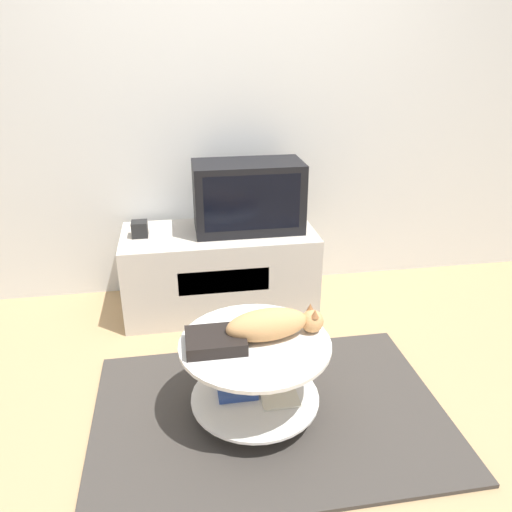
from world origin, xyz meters
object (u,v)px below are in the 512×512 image
speaker (140,229)px  cat (271,324)px  dvd_box (216,341)px  tv (248,197)px

speaker → cat: bearing=-60.1°
dvd_box → speaker: bearing=108.2°
tv → dvd_box: size_ratio=2.57×
tv → cat: 1.11m
tv → cat: (-0.06, -1.08, -0.26)m
tv → speaker: tv is taller
speaker → dvd_box: size_ratio=0.37×
tv → speaker: bearing=-179.0°
speaker → cat: size_ratio=0.17×
speaker → dvd_box: bearing=-71.8°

